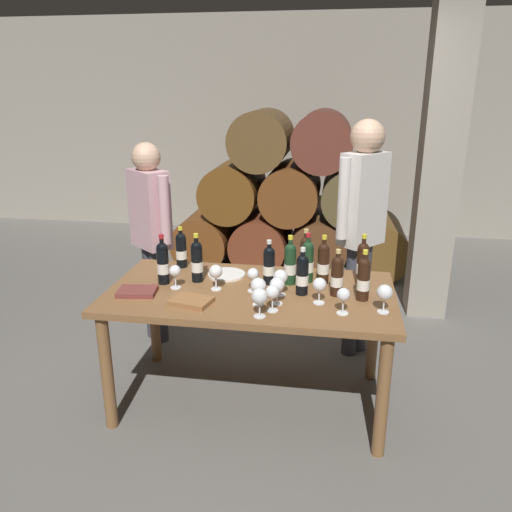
# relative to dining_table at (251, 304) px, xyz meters

# --- Properties ---
(ground_plane) EXTENTS (14.00, 14.00, 0.00)m
(ground_plane) POSITION_rel_dining_table_xyz_m (0.00, 0.00, -0.67)
(ground_plane) COLOR #66635E
(cellar_back_wall) EXTENTS (10.00, 0.24, 2.80)m
(cellar_back_wall) POSITION_rel_dining_table_xyz_m (0.00, 4.20, 0.73)
(cellar_back_wall) COLOR gray
(cellar_back_wall) RESTS_ON ground_plane
(barrel_stack) EXTENTS (2.49, 0.90, 1.69)m
(barrel_stack) POSITION_rel_dining_table_xyz_m (-0.00, 2.60, 0.06)
(barrel_stack) COLOR brown
(barrel_stack) RESTS_ON ground_plane
(stone_pillar) EXTENTS (0.32, 0.32, 2.60)m
(stone_pillar) POSITION_rel_dining_table_xyz_m (1.30, 1.60, 0.63)
(stone_pillar) COLOR gray
(stone_pillar) RESTS_ON ground_plane
(dining_table) EXTENTS (1.70, 0.90, 0.76)m
(dining_table) POSITION_rel_dining_table_xyz_m (0.00, 0.00, 0.00)
(dining_table) COLOR brown
(dining_table) RESTS_ON ground_plane
(wine_bottle_0) EXTENTS (0.07, 0.07, 0.31)m
(wine_bottle_0) POSITION_rel_dining_table_xyz_m (-0.55, 0.03, 0.23)
(wine_bottle_0) COLOR black
(wine_bottle_0) RESTS_ON dining_table
(wine_bottle_1) EXTENTS (0.07, 0.07, 0.28)m
(wine_bottle_1) POSITION_rel_dining_table_xyz_m (0.50, 0.01, 0.21)
(wine_bottle_1) COLOR black
(wine_bottle_1) RESTS_ON dining_table
(wine_bottle_2) EXTENTS (0.07, 0.07, 0.30)m
(wine_bottle_2) POSITION_rel_dining_table_xyz_m (0.65, -0.03, 0.22)
(wine_bottle_2) COLOR black
(wine_bottle_2) RESTS_ON dining_table
(wine_bottle_3) EXTENTS (0.07, 0.07, 0.31)m
(wine_bottle_3) POSITION_rel_dining_table_xyz_m (0.22, 0.15, 0.22)
(wine_bottle_3) COLOR #19381E
(wine_bottle_3) RESTS_ON dining_table
(wine_bottle_4) EXTENTS (0.07, 0.07, 0.31)m
(wine_bottle_4) POSITION_rel_dining_table_xyz_m (0.42, 0.19, 0.22)
(wine_bottle_4) COLOR black
(wine_bottle_4) RESTS_ON dining_table
(wine_bottle_5) EXTENTS (0.07, 0.07, 0.31)m
(wine_bottle_5) POSITION_rel_dining_table_xyz_m (-0.35, 0.10, 0.22)
(wine_bottle_5) COLOR black
(wine_bottle_5) RESTS_ON dining_table
(wine_bottle_6) EXTENTS (0.07, 0.07, 0.28)m
(wine_bottle_6) POSITION_rel_dining_table_xyz_m (0.09, 0.13, 0.21)
(wine_bottle_6) COLOR black
(wine_bottle_6) RESTS_ON dining_table
(wine_bottle_7) EXTENTS (0.07, 0.07, 0.31)m
(wine_bottle_7) POSITION_rel_dining_table_xyz_m (0.32, 0.20, 0.23)
(wine_bottle_7) COLOR #19381E
(wine_bottle_7) RESTS_ON dining_table
(wine_bottle_8) EXTENTS (0.07, 0.07, 0.32)m
(wine_bottle_8) POSITION_rel_dining_table_xyz_m (0.65, 0.22, 0.23)
(wine_bottle_8) COLOR black
(wine_bottle_8) RESTS_ON dining_table
(wine_bottle_9) EXTENTS (0.07, 0.07, 0.28)m
(wine_bottle_9) POSITION_rel_dining_table_xyz_m (0.30, -0.01, 0.22)
(wine_bottle_9) COLOR black
(wine_bottle_9) RESTS_ON dining_table
(wine_bottle_10) EXTENTS (0.07, 0.07, 0.31)m
(wine_bottle_10) POSITION_rel_dining_table_xyz_m (0.30, 0.31, 0.22)
(wine_bottle_10) COLOR black
(wine_bottle_10) RESTS_ON dining_table
(wine_bottle_11) EXTENTS (0.07, 0.07, 0.28)m
(wine_bottle_11) POSITION_rel_dining_table_xyz_m (-0.53, 0.34, 0.21)
(wine_bottle_11) COLOR black
(wine_bottle_11) RESTS_ON dining_table
(wine_glass_0) EXTENTS (0.09, 0.09, 0.16)m
(wine_glass_0) POSITION_rel_dining_table_xyz_m (0.08, -0.20, 0.20)
(wine_glass_0) COLOR white
(wine_glass_0) RESTS_ON dining_table
(wine_glass_1) EXTENTS (0.08, 0.08, 0.15)m
(wine_glass_1) POSITION_rel_dining_table_xyz_m (-0.21, -0.02, 0.20)
(wine_glass_1) COLOR white
(wine_glass_1) RESTS_ON dining_table
(wine_glass_2) EXTENTS (0.08, 0.08, 0.15)m
(wine_glass_2) POSITION_rel_dining_table_xyz_m (0.41, -0.13, 0.20)
(wine_glass_2) COLOR white
(wine_glass_2) RESTS_ON dining_table
(wine_glass_3) EXTENTS (0.08, 0.08, 0.15)m
(wine_glass_3) POSITION_rel_dining_table_xyz_m (0.16, -0.27, 0.20)
(wine_glass_3) COLOR white
(wine_glass_3) RESTS_ON dining_table
(wine_glass_4) EXTENTS (0.07, 0.07, 0.15)m
(wine_glass_4) POSITION_rel_dining_table_xyz_m (0.54, -0.24, 0.20)
(wine_glass_4) COLOR white
(wine_glass_4) RESTS_ON dining_table
(wine_glass_5) EXTENTS (0.07, 0.07, 0.14)m
(wine_glass_5) POSITION_rel_dining_table_xyz_m (0.02, -0.01, 0.19)
(wine_glass_5) COLOR white
(wine_glass_5) RESTS_ON dining_table
(wine_glass_6) EXTENTS (0.09, 0.09, 0.16)m
(wine_glass_6) POSITION_rel_dining_table_xyz_m (0.76, -0.19, 0.20)
(wine_glass_6) COLOR white
(wine_glass_6) RESTS_ON dining_table
(wine_glass_7) EXTENTS (0.08, 0.08, 0.16)m
(wine_glass_7) POSITION_rel_dining_table_xyz_m (0.18, -0.05, 0.20)
(wine_glass_7) COLOR white
(wine_glass_7) RESTS_ON dining_table
(wine_glass_8) EXTENTS (0.07, 0.07, 0.15)m
(wine_glass_8) POSITION_rel_dining_table_xyz_m (-0.45, -0.03, 0.19)
(wine_glass_8) COLOR white
(wine_glass_8) RESTS_ON dining_table
(wine_glass_9) EXTENTS (0.08, 0.08, 0.16)m
(wine_glass_9) POSITION_rel_dining_table_xyz_m (0.18, -0.17, 0.20)
(wine_glass_9) COLOR white
(wine_glass_9) RESTS_ON dining_table
(wine_glass_10) EXTENTS (0.09, 0.09, 0.16)m
(wine_glass_10) POSITION_rel_dining_table_xyz_m (0.11, -0.35, 0.20)
(wine_glass_10) COLOR white
(wine_glass_10) RESTS_ON dining_table
(tasting_notebook) EXTENTS (0.25, 0.20, 0.03)m
(tasting_notebook) POSITION_rel_dining_table_xyz_m (-0.30, -0.24, 0.11)
(tasting_notebook) COLOR #936038
(tasting_notebook) RESTS_ON dining_table
(leather_ledger) EXTENTS (0.24, 0.19, 0.03)m
(leather_ledger) POSITION_rel_dining_table_xyz_m (-0.65, -0.16, 0.11)
(leather_ledger) COLOR brown
(leather_ledger) RESTS_ON dining_table
(serving_plate) EXTENTS (0.24, 0.24, 0.01)m
(serving_plate) POSITION_rel_dining_table_xyz_m (-0.19, 0.22, 0.10)
(serving_plate) COLOR white
(serving_plate) RESTS_ON dining_table
(sommelier_presenting) EXTENTS (0.35, 0.39, 1.72)m
(sommelier_presenting) POSITION_rel_dining_table_xyz_m (0.66, 0.75, 0.37)
(sommelier_presenting) COLOR #383842
(sommelier_presenting) RESTS_ON ground_plane
(taster_seated_left) EXTENTS (0.40, 0.34, 1.54)m
(taster_seated_left) POSITION_rel_dining_table_xyz_m (-0.88, 0.72, 0.25)
(taster_seated_left) COLOR #383842
(taster_seated_left) RESTS_ON ground_plane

